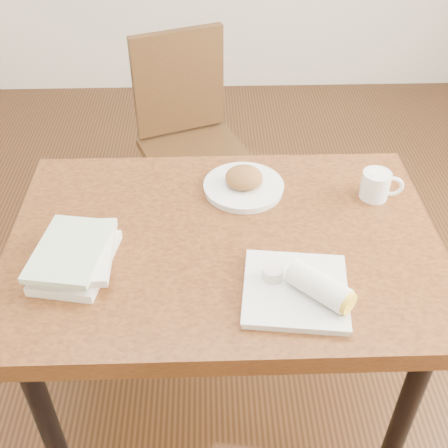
{
  "coord_description": "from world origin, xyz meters",
  "views": [
    {
      "loc": [
        -0.04,
        -1.2,
        1.8
      ],
      "look_at": [
        0.0,
        0.0,
        0.8
      ],
      "focal_mm": 45.0,
      "sensor_mm": 36.0,
      "label": 1
    }
  ],
  "objects_px": {
    "plate_scone": "(244,184)",
    "book_stack": "(76,255)",
    "table": "(224,258)",
    "chair_far": "(189,131)",
    "coffee_mug": "(377,185)",
    "plate_burrito": "(303,289)"
  },
  "relations": [
    {
      "from": "plate_scone",
      "to": "book_stack",
      "type": "distance_m",
      "value": 0.57
    },
    {
      "from": "table",
      "to": "chair_far",
      "type": "bearing_deg",
      "value": 97.4
    },
    {
      "from": "coffee_mug",
      "to": "table",
      "type": "bearing_deg",
      "value": -159.34
    },
    {
      "from": "coffee_mug",
      "to": "book_stack",
      "type": "xyz_separation_m",
      "value": [
        -0.87,
        -0.28,
        -0.01
      ]
    },
    {
      "from": "plate_scone",
      "to": "book_stack",
      "type": "xyz_separation_m",
      "value": [
        -0.47,
        -0.32,
        0.01
      ]
    },
    {
      "from": "chair_far",
      "to": "coffee_mug",
      "type": "distance_m",
      "value": 1.0
    },
    {
      "from": "chair_far",
      "to": "book_stack",
      "type": "distance_m",
      "value": 1.1
    },
    {
      "from": "coffee_mug",
      "to": "plate_burrito",
      "type": "relative_size",
      "value": 0.44
    },
    {
      "from": "table",
      "to": "plate_scone",
      "type": "xyz_separation_m",
      "value": [
        0.07,
        0.23,
        0.11
      ]
    },
    {
      "from": "coffee_mug",
      "to": "book_stack",
      "type": "distance_m",
      "value": 0.91
    },
    {
      "from": "table",
      "to": "coffee_mug",
      "type": "bearing_deg",
      "value": 20.66
    },
    {
      "from": "table",
      "to": "plate_burrito",
      "type": "distance_m",
      "value": 0.32
    },
    {
      "from": "table",
      "to": "coffee_mug",
      "type": "xyz_separation_m",
      "value": [
        0.47,
        0.18,
        0.13
      ]
    },
    {
      "from": "coffee_mug",
      "to": "book_stack",
      "type": "relative_size",
      "value": 0.45
    },
    {
      "from": "plate_burrito",
      "to": "chair_far",
      "type": "bearing_deg",
      "value": 104.92
    },
    {
      "from": "plate_burrito",
      "to": "book_stack",
      "type": "height_order",
      "value": "plate_burrito"
    },
    {
      "from": "plate_burrito",
      "to": "book_stack",
      "type": "bearing_deg",
      "value": 167.24
    },
    {
      "from": "table",
      "to": "plate_scone",
      "type": "bearing_deg",
      "value": 73.02
    },
    {
      "from": "table",
      "to": "plate_burrito",
      "type": "height_order",
      "value": "plate_burrito"
    },
    {
      "from": "table",
      "to": "chair_far",
      "type": "relative_size",
      "value": 1.28
    },
    {
      "from": "plate_scone",
      "to": "plate_burrito",
      "type": "distance_m",
      "value": 0.47
    },
    {
      "from": "plate_burrito",
      "to": "table",
      "type": "bearing_deg",
      "value": 129.39
    }
  ]
}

